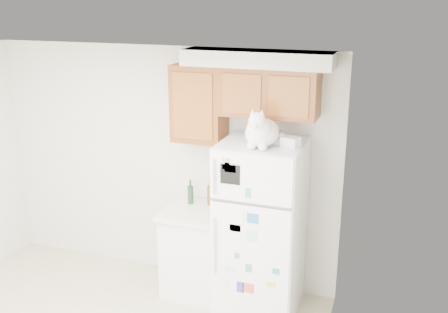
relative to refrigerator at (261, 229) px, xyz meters
The scene contains 8 objects.
room_shell 1.92m from the refrigerator, 128.41° to the right, with size 3.84×4.04×2.52m.
refrigerator is the anchor object (origin of this frame).
base_counter 0.79m from the refrigerator, behind, with size 0.64×0.64×0.92m.
cat 1.00m from the refrigerator, 80.01° to the right, with size 0.36×0.53×0.37m.
storage_box_back 0.91m from the refrigerator, 24.27° to the left, with size 0.18×0.13×0.10m, color white.
storage_box_front 0.93m from the refrigerator, ahead, with size 0.15×0.11×0.09m, color white.
bottle_green 0.85m from the refrigerator, 165.89° to the left, with size 0.06×0.06×0.26m, color #19381E, non-canonical shape.
bottle_amber 0.68m from the refrigerator, 158.23° to the left, with size 0.07×0.07×0.28m, color #593814, non-canonical shape.
Camera 1 is at (2.40, -2.81, 2.98)m, focal length 42.00 mm.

